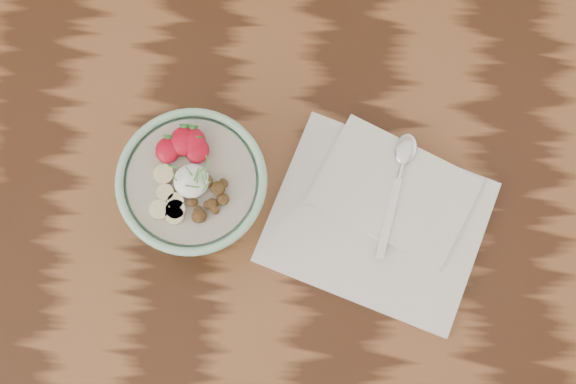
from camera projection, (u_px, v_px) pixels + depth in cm
name	position (u px, v px, depth cm)	size (l,w,h in cm)	color
table	(186.00, 290.00, 108.53)	(160.00, 90.00, 75.00)	#351B0D
breakfast_bowl	(194.00, 187.00, 96.04)	(17.66, 17.66, 11.64)	#92C4A3
napkin	(381.00, 215.00, 100.70)	(31.05, 27.90, 1.59)	silver
spoon	(402.00, 166.00, 100.83)	(5.11, 16.57, 0.87)	silver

